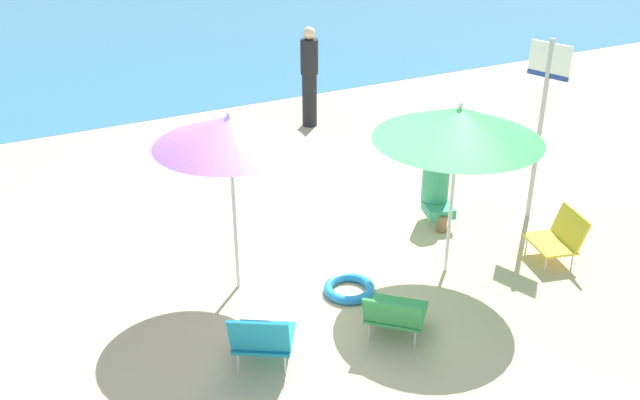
# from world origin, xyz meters

# --- Properties ---
(ground_plane) EXTENTS (40.00, 40.00, 0.00)m
(ground_plane) POSITION_xyz_m (0.00, 0.00, 0.00)
(ground_plane) COLOR #CCB789
(sea_water) EXTENTS (40.00, 16.00, 0.01)m
(sea_water) POSITION_xyz_m (0.00, 13.61, 0.00)
(sea_water) COLOR teal
(sea_water) RESTS_ON ground_plane
(umbrella_purple) EXTENTS (1.52, 1.52, 2.00)m
(umbrella_purple) POSITION_xyz_m (-0.73, 0.11, 1.78)
(umbrella_purple) COLOR silver
(umbrella_purple) RESTS_ON ground_plane
(umbrella_green) EXTENTS (1.75, 1.75, 1.97)m
(umbrella_green) POSITION_xyz_m (1.44, -0.64, 1.73)
(umbrella_green) COLOR silver
(umbrella_green) RESTS_ON ground_plane
(beach_chair_a) EXTENTS (0.61, 0.66, 0.58)m
(beach_chair_a) POSITION_xyz_m (2.72, -1.01, 0.30)
(beach_chair_a) COLOR gold
(beach_chair_a) RESTS_ON ground_plane
(beach_chair_b) EXTENTS (0.76, 0.78, 0.64)m
(beach_chair_b) POSITION_xyz_m (-1.01, -1.22, 0.32)
(beach_chair_b) COLOR teal
(beach_chair_b) RESTS_ON ground_plane
(beach_chair_c) EXTENTS (0.80, 0.80, 0.53)m
(beach_chair_c) POSITION_xyz_m (0.28, -1.40, 0.27)
(beach_chair_c) COLOR #33934C
(beach_chair_c) RESTS_ON ground_plane
(person_a) EXTENTS (0.29, 0.29, 1.66)m
(person_a) POSITION_xyz_m (2.13, 4.17, 0.84)
(person_a) COLOR black
(person_a) RESTS_ON ground_plane
(person_b) EXTENTS (0.43, 0.56, 0.92)m
(person_b) POSITION_xyz_m (2.02, 0.40, 0.44)
(person_b) COLOR #389970
(person_b) RESTS_ON ground_plane
(warning_sign) EXTENTS (0.19, 0.50, 2.28)m
(warning_sign) POSITION_xyz_m (3.14, -0.06, 1.50)
(warning_sign) COLOR #ADADB2
(warning_sign) RESTS_ON ground_plane
(swim_ring) EXTENTS (0.55, 0.55, 0.10)m
(swim_ring) POSITION_xyz_m (0.27, -0.54, 0.05)
(swim_ring) COLOR #238CD8
(swim_ring) RESTS_ON ground_plane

